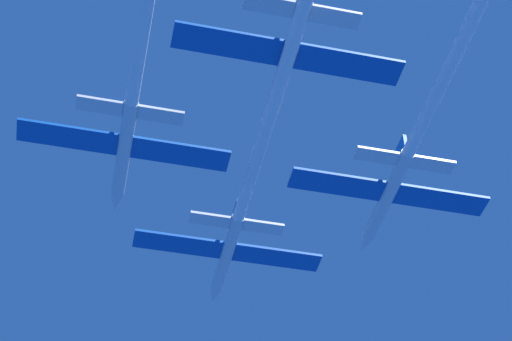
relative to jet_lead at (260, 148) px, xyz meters
name	(u,v)px	position (x,y,z in m)	size (l,w,h in m)	color
jet_lead	(260,148)	(0.00, 0.00, 0.00)	(18.44, 54.55, 3.05)	silver
jet_left_wing	(147,6)	(-11.40, -12.10, 0.68)	(18.44, 55.94, 3.05)	silver
jet_right_wing	(463,39)	(12.60, -14.95, -0.21)	(18.44, 62.00, 3.05)	silver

